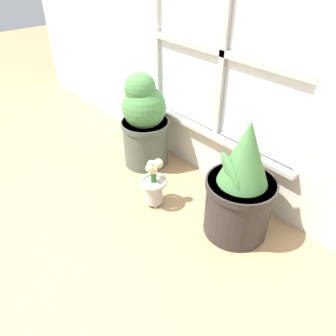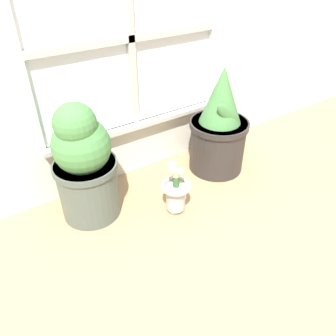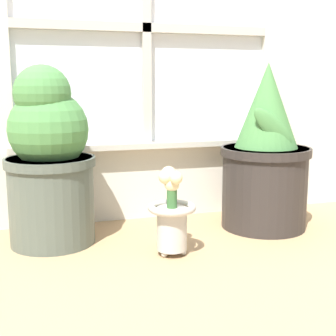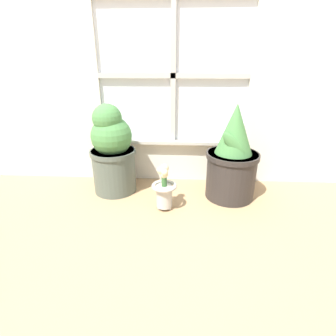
{
  "view_description": "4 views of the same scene",
  "coord_description": "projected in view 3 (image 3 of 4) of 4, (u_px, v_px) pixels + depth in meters",
  "views": [
    {
      "loc": [
        1.11,
        -0.68,
        1.28
      ],
      "look_at": [
        -0.06,
        0.35,
        0.18
      ],
      "focal_mm": 35.0,
      "sensor_mm": 36.0,
      "label": 1
    },
    {
      "loc": [
        -0.8,
        -0.85,
        1.2
      ],
      "look_at": [
        -0.01,
        0.34,
        0.2
      ],
      "focal_mm": 35.0,
      "sensor_mm": 36.0,
      "label": 2
    },
    {
      "loc": [
        -0.48,
        -1.21,
        0.56
      ],
      "look_at": [
        -0.01,
        0.34,
        0.27
      ],
      "focal_mm": 50.0,
      "sensor_mm": 36.0,
      "label": 3
    },
    {
      "loc": [
        0.07,
        -1.24,
        0.9
      ],
      "look_at": [
        -0.02,
        0.35,
        0.23
      ],
      "focal_mm": 28.0,
      "sensor_mm": 36.0,
      "label": 4
    }
  ],
  "objects": [
    {
      "name": "flower_vase",
      "position": [
        172.0,
        214.0,
        1.55
      ],
      "size": [
        0.16,
        0.16,
        0.29
      ],
      "color": "#BCB7AD",
      "rests_on": "ground_plane"
    },
    {
      "name": "potted_plant_left",
      "position": [
        49.0,
        161.0,
        1.63
      ],
      "size": [
        0.32,
        0.32,
        0.63
      ],
      "color": "#4C564C",
      "rests_on": "ground_plane"
    },
    {
      "name": "ground_plane",
      "position": [
        205.0,
        279.0,
        1.37
      ],
      "size": [
        10.0,
        10.0,
        0.0
      ],
      "primitive_type": "plane",
      "color": "tan"
    },
    {
      "name": "potted_plant_right",
      "position": [
        265.0,
        158.0,
        1.83
      ],
      "size": [
        0.35,
        0.35,
        0.65
      ],
      "color": "#2D2826",
      "rests_on": "ground_plane"
    }
  ]
}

